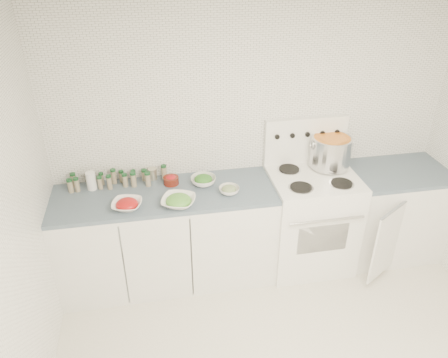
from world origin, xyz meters
TOP-DOWN VIEW (x-y plane):
  - room_walls at (0.00, 0.00)m, footprint 3.54×3.04m
  - counter_left at (-0.82, 1.19)m, footprint 1.85×0.62m
  - stove at (0.48, 1.19)m, footprint 0.76×0.70m
  - counter_right at (1.30, 1.19)m, footprint 0.89×0.84m
  - stock_pot at (0.67, 1.33)m, footprint 0.38×0.36m
  - bowl_tomato at (-1.12, 1.03)m, footprint 0.28×0.28m
  - bowl_snowpea at (-0.72, 0.99)m, footprint 0.34×0.34m
  - bowl_broccoli at (-0.48, 1.28)m, footprint 0.24×0.24m
  - bowl_zucchini at (-0.29, 1.10)m, footprint 0.22×0.22m
  - bowl_pepper at (-0.75, 1.34)m, footprint 0.13×0.13m
  - salt_canister at (-1.41, 1.37)m, footprint 0.10×0.10m
  - tin_can at (-0.90, 1.45)m, footprint 0.10×0.10m
  - spice_cluster at (-1.23, 1.40)m, footprint 0.83×0.16m

SIDE VIEW (x-z plane):
  - counter_right at x=1.30m, z-range 0.00..0.90m
  - counter_left at x=-0.82m, z-range 0.00..0.90m
  - stove at x=0.48m, z-range -0.18..1.18m
  - bowl_zucchini at x=-0.29m, z-range 0.90..0.97m
  - bowl_tomato at x=-1.12m, z-range 0.89..0.97m
  - bowl_snowpea at x=-0.72m, z-range 0.89..0.98m
  - bowl_pepper at x=-0.75m, z-range 0.90..0.98m
  - bowl_broccoli at x=-0.48m, z-range 0.90..0.98m
  - tin_can at x=-0.90m, z-range 0.90..1.00m
  - spice_cluster at x=-1.23m, z-range 0.89..1.03m
  - salt_canister at x=-1.41m, z-range 0.90..1.06m
  - stock_pot at x=0.67m, z-range 0.96..1.23m
  - room_walls at x=0.00m, z-range 0.30..2.82m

